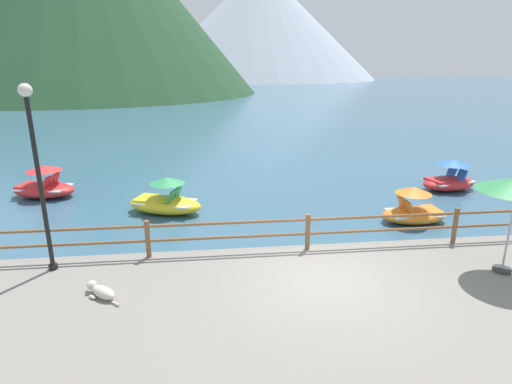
% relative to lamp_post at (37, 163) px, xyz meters
% --- Properties ---
extents(ground_plane, '(200.00, 200.00, 0.00)m').
position_rel_lamp_post_xyz_m(ground_plane, '(6.09, 38.84, -2.91)').
color(ground_plane, '#38607A').
extents(promenade_dock, '(28.00, 8.00, 0.40)m').
position_rel_lamp_post_xyz_m(promenade_dock, '(6.09, -3.36, -2.71)').
color(promenade_dock, gray).
rests_on(promenade_dock, ground).
extents(dock_railing, '(23.92, 0.12, 0.95)m').
position_rel_lamp_post_xyz_m(dock_railing, '(6.09, 0.39, -1.94)').
color(dock_railing, brown).
rests_on(dock_railing, promenade_dock).
extents(lamp_post, '(0.28, 0.28, 4.18)m').
position_rel_lamp_post_xyz_m(lamp_post, '(0.00, 0.00, 0.00)').
color(lamp_post, black).
rests_on(lamp_post, promenade_dock).
extents(dog_resting, '(0.82, 0.79, 0.26)m').
position_rel_lamp_post_xyz_m(dog_resting, '(1.40, -1.37, -2.39)').
color(dog_resting, beige).
rests_on(dog_resting, promenade_dock).
extents(pedal_boat_0, '(2.56, 1.84, 1.24)m').
position_rel_lamp_post_xyz_m(pedal_boat_0, '(13.35, 6.17, -2.49)').
color(pedal_boat_0, red).
rests_on(pedal_boat_0, ground).
extents(pedal_boat_1, '(2.61, 1.85, 1.26)m').
position_rel_lamp_post_xyz_m(pedal_boat_1, '(-2.67, 7.02, -2.48)').
color(pedal_boat_1, red).
rests_on(pedal_boat_1, ground).
extents(pedal_boat_2, '(2.86, 2.05, 1.28)m').
position_rel_lamp_post_xyz_m(pedal_boat_2, '(2.12, 4.67, -2.49)').
color(pedal_boat_2, yellow).
rests_on(pedal_boat_2, ground).
extents(pedal_boat_3, '(2.12, 1.21, 1.19)m').
position_rel_lamp_post_xyz_m(pedal_boat_3, '(10.21, 2.85, -2.52)').
color(pedal_boat_3, orange).
rests_on(pedal_boat_3, ground).
extents(distant_peak, '(68.90, 68.90, 32.04)m').
position_rel_lamp_post_xyz_m(distant_peak, '(20.31, 124.03, 13.11)').
color(distant_peak, '#A8B2C1').
rests_on(distant_peak, ground).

